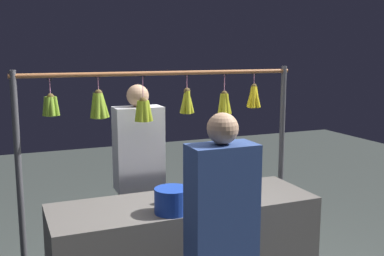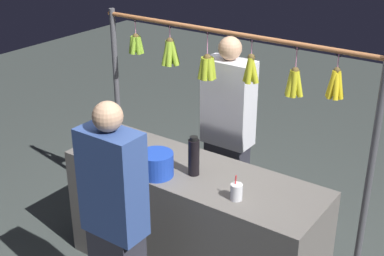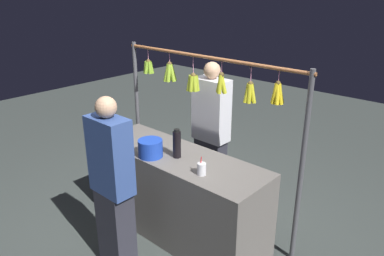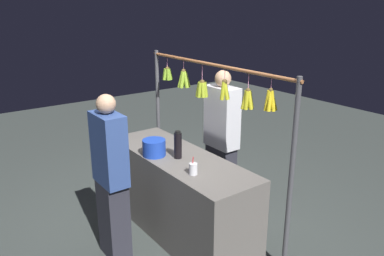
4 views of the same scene
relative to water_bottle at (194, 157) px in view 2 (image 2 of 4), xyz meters
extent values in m
cube|color=#66605B|center=(0.03, -0.04, -0.55)|extent=(1.83, 0.61, 0.85)
cylinder|color=#4C4C51|center=(-1.01, -0.44, -0.11)|extent=(0.04, 0.04, 1.74)
cylinder|color=#4C4C51|center=(1.08, -0.44, -0.11)|extent=(0.04, 0.04, 1.74)
cylinder|color=#9E6038|center=(0.03, -0.44, 0.73)|extent=(2.15, 0.03, 0.03)
torus|color=black|center=(-0.73, -0.44, 0.71)|extent=(0.04, 0.01, 0.04)
cylinder|color=pink|center=(-0.73, -0.44, 0.66)|extent=(0.01, 0.01, 0.10)
sphere|color=brown|center=(-0.73, -0.44, 0.61)|extent=(0.04, 0.04, 0.04)
cylinder|color=yellow|center=(-0.71, -0.44, 0.52)|extent=(0.07, 0.03, 0.18)
cylinder|color=yellow|center=(-0.72, -0.42, 0.52)|extent=(0.05, 0.05, 0.18)
cylinder|color=yellow|center=(-0.74, -0.42, 0.52)|extent=(0.06, 0.07, 0.18)
cylinder|color=yellow|center=(-0.76, -0.44, 0.52)|extent=(0.07, 0.03, 0.18)
cylinder|color=yellow|center=(-0.75, -0.46, 0.52)|extent=(0.06, 0.07, 0.18)
cylinder|color=yellow|center=(-0.72, -0.46, 0.52)|extent=(0.06, 0.07, 0.18)
torus|color=black|center=(-0.47, -0.44, 0.71)|extent=(0.04, 0.02, 0.04)
cylinder|color=pink|center=(-0.47, -0.44, 0.63)|extent=(0.01, 0.01, 0.15)
sphere|color=brown|center=(-0.47, -0.44, 0.56)|extent=(0.05, 0.05, 0.05)
cylinder|color=gold|center=(-0.44, -0.44, 0.47)|extent=(0.06, 0.04, 0.17)
cylinder|color=gold|center=(-0.45, -0.42, 0.47)|extent=(0.05, 0.07, 0.17)
cylinder|color=gold|center=(-0.48, -0.42, 0.47)|extent=(0.04, 0.06, 0.17)
cylinder|color=gold|center=(-0.49, -0.44, 0.47)|extent=(0.07, 0.04, 0.17)
cylinder|color=gold|center=(-0.48, -0.47, 0.47)|extent=(0.05, 0.07, 0.17)
cylinder|color=gold|center=(-0.45, -0.47, 0.47)|extent=(0.05, 0.07, 0.17)
torus|color=black|center=(-0.15, -0.44, 0.71)|extent=(0.04, 0.01, 0.04)
cylinder|color=pink|center=(-0.15, -0.44, 0.65)|extent=(0.01, 0.01, 0.12)
sphere|color=brown|center=(-0.15, -0.44, 0.59)|extent=(0.05, 0.05, 0.05)
cylinder|color=gold|center=(-0.13, -0.44, 0.50)|extent=(0.08, 0.04, 0.18)
cylinder|color=gold|center=(-0.15, -0.42, 0.50)|extent=(0.04, 0.06, 0.18)
cylinder|color=gold|center=(-0.17, -0.44, 0.50)|extent=(0.08, 0.04, 0.18)
cylinder|color=gold|center=(-0.15, -0.46, 0.50)|extent=(0.05, 0.08, 0.18)
torus|color=black|center=(0.20, -0.44, 0.71)|extent=(0.04, 0.01, 0.04)
cylinder|color=pink|center=(0.20, -0.44, 0.62)|extent=(0.01, 0.01, 0.18)
sphere|color=brown|center=(0.20, -0.44, 0.53)|extent=(0.05, 0.05, 0.05)
cylinder|color=#9CB127|center=(0.23, -0.44, 0.45)|extent=(0.06, 0.04, 0.16)
cylinder|color=#9CB127|center=(0.22, -0.41, 0.45)|extent=(0.06, 0.06, 0.16)
cylinder|color=#9CB127|center=(0.19, -0.41, 0.45)|extent=(0.05, 0.06, 0.16)
cylinder|color=#9CB127|center=(0.16, -0.43, 0.45)|extent=(0.07, 0.05, 0.16)
cylinder|color=#9CB127|center=(0.16, -0.46, 0.45)|extent=(0.06, 0.05, 0.16)
cylinder|color=#9CB127|center=(0.19, -0.48, 0.45)|extent=(0.05, 0.06, 0.16)
cylinder|color=#9CB127|center=(0.22, -0.47, 0.45)|extent=(0.06, 0.06, 0.16)
torus|color=black|center=(0.52, -0.44, 0.71)|extent=(0.04, 0.01, 0.04)
cylinder|color=pink|center=(0.52, -0.44, 0.65)|extent=(0.01, 0.01, 0.11)
sphere|color=brown|center=(0.52, -0.44, 0.59)|extent=(0.05, 0.05, 0.05)
cylinder|color=#84A929|center=(0.55, -0.44, 0.51)|extent=(0.07, 0.04, 0.18)
cylinder|color=#84A929|center=(0.53, -0.41, 0.51)|extent=(0.06, 0.08, 0.19)
cylinder|color=#84A929|center=(0.51, -0.41, 0.51)|extent=(0.06, 0.08, 0.19)
cylinder|color=#84A929|center=(0.49, -0.44, 0.51)|extent=(0.09, 0.04, 0.18)
cylinder|color=#84A929|center=(0.50, -0.47, 0.51)|extent=(0.07, 0.08, 0.19)
cylinder|color=#84A929|center=(0.53, -0.47, 0.51)|extent=(0.06, 0.08, 0.19)
torus|color=black|center=(0.85, -0.44, 0.71)|extent=(0.04, 0.02, 0.04)
cylinder|color=pink|center=(0.85, -0.44, 0.64)|extent=(0.01, 0.01, 0.12)
sphere|color=brown|center=(0.85, -0.44, 0.58)|extent=(0.05, 0.05, 0.05)
cylinder|color=#79A62B|center=(0.88, -0.44, 0.52)|extent=(0.05, 0.04, 0.13)
cylinder|color=#79A62B|center=(0.87, -0.42, 0.52)|extent=(0.05, 0.05, 0.14)
cylinder|color=#79A62B|center=(0.84, -0.41, 0.52)|extent=(0.04, 0.07, 0.14)
cylinder|color=#79A62B|center=(0.82, -0.43, 0.52)|extent=(0.05, 0.04, 0.14)
cylinder|color=#79A62B|center=(0.82, -0.45, 0.52)|extent=(0.06, 0.04, 0.14)
cylinder|color=#79A62B|center=(0.84, -0.47, 0.52)|extent=(0.04, 0.07, 0.14)
cylinder|color=#79A62B|center=(0.87, -0.47, 0.52)|extent=(0.05, 0.05, 0.14)
cylinder|color=black|center=(0.00, 0.00, -0.01)|extent=(0.08, 0.08, 0.25)
cylinder|color=black|center=(0.00, 0.00, 0.13)|extent=(0.05, 0.05, 0.02)
cylinder|color=#1D42B7|center=(0.19, 0.15, -0.05)|extent=(0.23, 0.23, 0.16)
cylinder|color=silver|center=(-0.39, 0.11, -0.08)|extent=(0.07, 0.07, 0.10)
cylinder|color=red|center=(-0.38, 0.11, -0.05)|extent=(0.01, 0.02, 0.16)
cube|color=#2D2D38|center=(0.17, -0.69, -0.60)|extent=(0.31, 0.21, 0.76)
cube|color=silver|center=(0.17, -0.69, 0.12)|extent=(0.38, 0.21, 0.67)
sphere|color=tan|center=(0.17, -0.69, 0.54)|extent=(0.18, 0.18, 0.18)
cube|color=#334C8C|center=(0.09, 0.66, 0.08)|extent=(0.37, 0.20, 0.64)
sphere|color=tan|center=(0.09, 0.66, 0.49)|extent=(0.17, 0.17, 0.17)
camera|label=1|loc=(1.15, 2.79, 0.89)|focal=43.07mm
camera|label=2|loc=(-1.77, 2.52, 1.58)|focal=49.57mm
camera|label=3|loc=(-2.21, 2.24, 1.36)|focal=35.23mm
camera|label=4|loc=(-2.88, 1.95, 1.30)|focal=36.27mm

